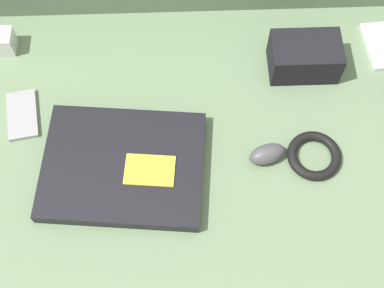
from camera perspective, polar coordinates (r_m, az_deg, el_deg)
ground_plane at (r=1.13m, az=0.00°, el=-3.50°), size 8.00×8.00×0.00m
couch_seat at (r=1.07m, az=0.00°, el=-2.09°), size 1.12×0.66×0.14m
laptop at (r=0.99m, az=-7.33°, el=-2.36°), size 0.31×0.25×0.03m
computer_mouse at (r=0.99m, az=8.00°, el=-1.07°), size 0.08×0.06×0.04m
phone_silver at (r=1.20m, az=19.73°, el=9.85°), size 0.08×0.12×0.01m
phone_black at (r=1.09m, az=-17.65°, el=2.98°), size 0.07×0.11×0.01m
camera_pouch at (r=1.10m, az=11.91°, el=9.09°), size 0.14×0.09×0.07m
charger_brick at (r=1.18m, az=-19.44°, el=10.30°), size 0.04×0.05×0.05m
cable_coil at (r=1.02m, az=12.89°, el=-1.22°), size 0.10×0.10×0.02m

